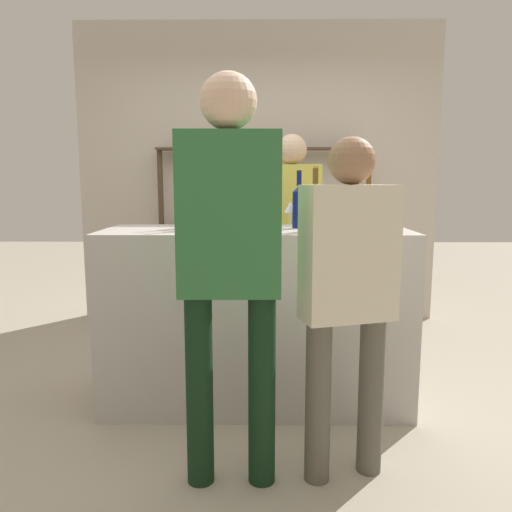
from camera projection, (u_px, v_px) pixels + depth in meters
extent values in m
plane|color=#B2A893|center=(256.00, 400.00, 3.10)|extent=(16.00, 16.00, 0.00)
cube|color=#B7B2AD|center=(256.00, 317.00, 3.02)|extent=(1.80, 0.65, 1.07)
cube|color=beige|center=(258.00, 175.00, 4.79)|extent=(3.40, 0.12, 2.80)
cylinder|color=#4C3828|center=(162.00, 237.00, 4.71)|extent=(0.05, 0.05, 1.65)
cylinder|color=#4C3828|center=(354.00, 237.00, 4.69)|extent=(0.05, 0.05, 1.65)
cube|color=#4C3828|center=(258.00, 149.00, 4.58)|extent=(1.87, 0.18, 0.02)
cube|color=#4C3828|center=(258.00, 228.00, 4.69)|extent=(1.87, 0.18, 0.02)
cylinder|color=silver|center=(190.00, 215.00, 4.68)|extent=(0.08, 0.08, 0.23)
cone|color=silver|center=(190.00, 201.00, 4.66)|extent=(0.08, 0.08, 0.04)
cylinder|color=silver|center=(190.00, 195.00, 4.65)|extent=(0.03, 0.03, 0.07)
cylinder|color=#232328|center=(190.00, 190.00, 4.64)|extent=(0.03, 0.03, 0.01)
cylinder|color=black|center=(224.00, 217.00, 4.68)|extent=(0.08, 0.08, 0.19)
cone|color=black|center=(224.00, 205.00, 4.66)|extent=(0.08, 0.08, 0.04)
cylinder|color=black|center=(224.00, 198.00, 4.65)|extent=(0.03, 0.03, 0.10)
cylinder|color=#232328|center=(224.00, 192.00, 4.64)|extent=(0.03, 0.03, 0.01)
cylinder|color=#0F1956|center=(258.00, 215.00, 4.67)|extent=(0.08, 0.08, 0.22)
cone|color=#0F1956|center=(258.00, 202.00, 4.65)|extent=(0.08, 0.08, 0.03)
cylinder|color=#0F1956|center=(258.00, 196.00, 4.65)|extent=(0.03, 0.03, 0.07)
cylinder|color=gold|center=(258.00, 191.00, 4.64)|extent=(0.03, 0.03, 0.01)
cylinder|color=brown|center=(292.00, 216.00, 4.67)|extent=(0.06, 0.06, 0.21)
cone|color=brown|center=(292.00, 203.00, 4.65)|extent=(0.06, 0.06, 0.03)
cylinder|color=brown|center=(292.00, 197.00, 4.64)|extent=(0.02, 0.02, 0.08)
cylinder|color=black|center=(292.00, 192.00, 4.64)|extent=(0.03, 0.03, 0.01)
cylinder|color=black|center=(326.00, 217.00, 4.67)|extent=(0.07, 0.07, 0.19)
cone|color=black|center=(326.00, 205.00, 4.65)|extent=(0.07, 0.07, 0.03)
cylinder|color=black|center=(326.00, 200.00, 4.64)|extent=(0.03, 0.03, 0.07)
cylinder|color=gold|center=(326.00, 195.00, 4.64)|extent=(0.03, 0.03, 0.01)
cylinder|color=black|center=(197.00, 212.00, 3.05)|extent=(0.08, 0.08, 0.19)
cone|color=black|center=(196.00, 192.00, 3.03)|extent=(0.08, 0.08, 0.04)
cylinder|color=black|center=(196.00, 183.00, 3.02)|extent=(0.03, 0.03, 0.08)
cylinder|color=#232328|center=(196.00, 175.00, 3.01)|extent=(0.03, 0.03, 0.01)
cylinder|color=brown|center=(315.00, 211.00, 2.84)|extent=(0.08, 0.08, 0.23)
cone|color=brown|center=(315.00, 187.00, 2.82)|extent=(0.08, 0.08, 0.04)
cylinder|color=brown|center=(315.00, 176.00, 2.81)|extent=(0.03, 0.03, 0.09)
cylinder|color=gold|center=(316.00, 167.00, 2.80)|extent=(0.03, 0.03, 0.01)
cylinder|color=silver|center=(211.00, 209.00, 2.98)|extent=(0.08, 0.08, 0.23)
cone|color=silver|center=(211.00, 187.00, 2.96)|extent=(0.08, 0.08, 0.03)
cylinder|color=silver|center=(210.00, 178.00, 2.96)|extent=(0.03, 0.03, 0.07)
cylinder|color=#232328|center=(210.00, 171.00, 2.95)|extent=(0.03, 0.03, 0.01)
cylinder|color=brown|center=(368.00, 211.00, 3.09)|extent=(0.08, 0.08, 0.20)
cone|color=brown|center=(368.00, 191.00, 3.07)|extent=(0.08, 0.08, 0.04)
cylinder|color=brown|center=(369.00, 180.00, 3.06)|extent=(0.03, 0.03, 0.10)
cylinder|color=gold|center=(369.00, 171.00, 3.05)|extent=(0.03, 0.03, 0.01)
cylinder|color=#0F1956|center=(236.00, 210.00, 2.89)|extent=(0.09, 0.09, 0.23)
cone|color=#0F1956|center=(236.00, 187.00, 2.87)|extent=(0.09, 0.09, 0.04)
cylinder|color=#0F1956|center=(236.00, 177.00, 2.86)|extent=(0.03, 0.03, 0.07)
cylinder|color=gold|center=(236.00, 169.00, 2.85)|extent=(0.03, 0.03, 0.01)
cylinder|color=#0F1956|center=(299.00, 210.00, 3.01)|extent=(0.08, 0.08, 0.22)
cone|color=#0F1956|center=(299.00, 189.00, 2.99)|extent=(0.08, 0.08, 0.03)
cylinder|color=#0F1956|center=(299.00, 179.00, 2.98)|extent=(0.03, 0.03, 0.08)
cylinder|color=#232328|center=(299.00, 171.00, 2.97)|extent=(0.03, 0.03, 0.01)
cylinder|color=silver|center=(290.00, 226.00, 3.13)|extent=(0.06, 0.06, 0.00)
cylinder|color=silver|center=(290.00, 219.00, 3.12)|extent=(0.01, 0.01, 0.08)
cone|color=silver|center=(290.00, 207.00, 3.11)|extent=(0.08, 0.08, 0.07)
cylinder|color=#846647|center=(364.00, 211.00, 2.81)|extent=(0.20, 0.20, 0.22)
cylinder|color=#846647|center=(365.00, 191.00, 2.79)|extent=(0.22, 0.22, 0.01)
cylinder|color=brown|center=(272.00, 303.00, 3.86)|extent=(0.13, 0.13, 0.82)
cylinder|color=brown|center=(309.00, 305.00, 3.81)|extent=(0.13, 0.13, 0.82)
cube|color=#D1C64C|center=(291.00, 209.00, 3.73)|extent=(0.48, 0.27, 0.65)
sphere|color=#DBB293|center=(292.00, 149.00, 3.66)|extent=(0.22, 0.22, 0.22)
cylinder|color=#575347|center=(371.00, 395.00, 2.30)|extent=(0.11, 0.11, 0.75)
cylinder|color=#575347|center=(318.00, 402.00, 2.23)|extent=(0.11, 0.11, 0.75)
cube|color=beige|center=(349.00, 253.00, 2.16)|extent=(0.44, 0.29, 0.59)
sphere|color=#936B4C|center=(352.00, 161.00, 2.10)|extent=(0.20, 0.20, 0.20)
cylinder|color=black|center=(262.00, 390.00, 2.21)|extent=(0.12, 0.12, 0.87)
cylinder|color=black|center=(200.00, 390.00, 2.21)|extent=(0.12, 0.12, 0.87)
cube|color=#2D6B38|center=(229.00, 215.00, 2.09)|extent=(0.43, 0.20, 0.69)
sphere|color=#DBB293|center=(228.00, 101.00, 2.02)|extent=(0.23, 0.23, 0.23)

